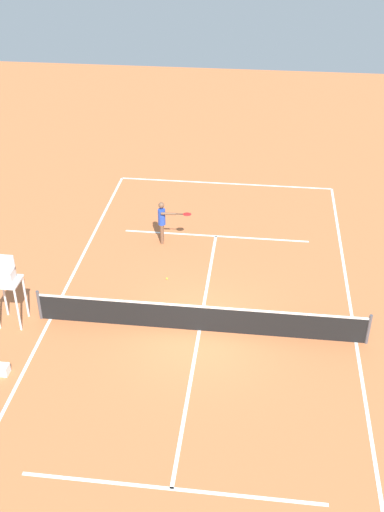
# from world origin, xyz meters

# --- Properties ---
(ground_plane) EXTENTS (60.00, 60.00, 0.00)m
(ground_plane) POSITION_xyz_m (0.00, 0.00, 0.00)
(ground_plane) COLOR #C66B3D
(court_lines) EXTENTS (9.80, 21.69, 0.01)m
(court_lines) POSITION_xyz_m (0.00, 0.00, 0.00)
(court_lines) COLOR white
(court_lines) RESTS_ON ground
(tennis_net) EXTENTS (10.40, 0.10, 1.07)m
(tennis_net) POSITION_xyz_m (0.00, 0.00, 0.50)
(tennis_net) COLOR #4C4C51
(tennis_net) RESTS_ON ground
(player_serving) EXTENTS (1.30, 0.51, 1.74)m
(player_serving) POSITION_xyz_m (1.97, -5.20, 1.04)
(player_serving) COLOR brown
(player_serving) RESTS_ON ground
(tennis_ball) EXTENTS (0.07, 0.07, 0.07)m
(tennis_ball) POSITION_xyz_m (1.46, -2.69, 0.03)
(tennis_ball) COLOR #CCE033
(tennis_ball) RESTS_ON ground
(umpire_chair) EXTENTS (0.80, 0.80, 2.41)m
(umpire_chair) POSITION_xyz_m (5.94, 0.28, 1.61)
(umpire_chair) COLOR silver
(umpire_chair) RESTS_ON ground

